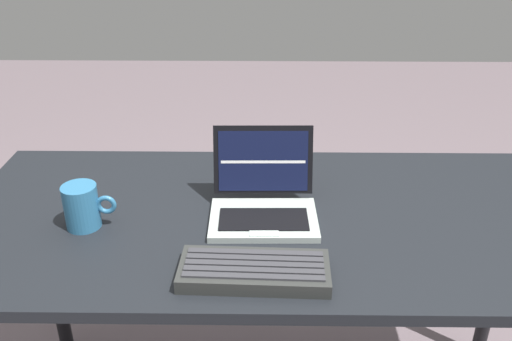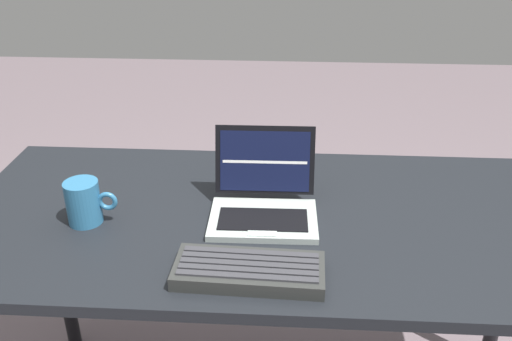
{
  "view_description": "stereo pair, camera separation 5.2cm",
  "coord_description": "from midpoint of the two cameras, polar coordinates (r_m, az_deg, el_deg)",
  "views": [
    {
      "loc": [
        -0.04,
        -1.12,
        1.44
      ],
      "look_at": [
        -0.05,
        -0.02,
        0.88
      ],
      "focal_mm": 38.41,
      "sensor_mm": 36.0,
      "label": 1
    },
    {
      "loc": [
        0.02,
        -1.12,
        1.44
      ],
      "look_at": [
        -0.05,
        -0.02,
        0.88
      ],
      "focal_mm": 38.41,
      "sensor_mm": 36.0,
      "label": 2
    }
  ],
  "objects": [
    {
      "name": "external_keyboard",
      "position": [
        1.11,
        -1.56,
        -10.39
      ],
      "size": [
        0.3,
        0.14,
        0.03
      ],
      "color": "#303230",
      "rests_on": "desk"
    },
    {
      "name": "laptop_front",
      "position": [
        1.29,
        -0.39,
        -3.18
      ],
      "size": [
        0.25,
        0.22,
        0.19
      ],
      "color": "#ADBAB4",
      "rests_on": "desk"
    },
    {
      "name": "desk",
      "position": [
        1.36,
        1.04,
        -7.35
      ],
      "size": [
        1.54,
        0.7,
        0.75
      ],
      "color": "black",
      "rests_on": "ground"
    },
    {
      "name": "coffee_mug",
      "position": [
        1.31,
        -18.73,
        -3.58
      ],
      "size": [
        0.12,
        0.08,
        0.1
      ],
      "color": "teal",
      "rests_on": "desk"
    }
  ]
}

